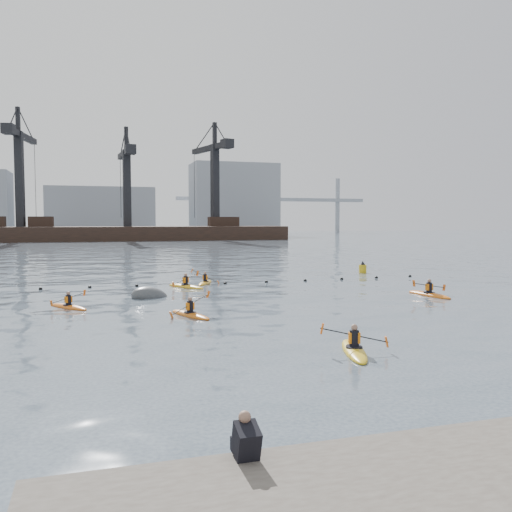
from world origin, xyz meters
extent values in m
plane|color=#3A4354|center=(0.00, 0.00, 0.00)|extent=(400.00, 400.00, 0.00)
cube|color=black|center=(-5.50, -5.80, 0.78)|extent=(0.38, 0.60, 0.67)
cube|color=black|center=(-5.50, -5.58, 0.62)|extent=(0.34, 0.40, 0.24)
sphere|color=#8C6651|center=(-5.50, -5.70, 1.16)|extent=(0.21, 0.21, 0.21)
sphere|color=black|center=(-11.00, 22.75, 0.03)|extent=(0.24, 0.24, 0.24)
sphere|color=black|center=(-8.00, 22.72, 0.03)|extent=(0.24, 0.24, 0.24)
sphere|color=black|center=(-5.00, 22.58, 0.03)|extent=(0.24, 0.24, 0.24)
sphere|color=black|center=(-2.00, 22.41, 0.03)|extent=(0.24, 0.24, 0.24)
sphere|color=black|center=(1.00, 22.28, 0.03)|extent=(0.24, 0.24, 0.24)
sphere|color=black|center=(4.00, 22.25, 0.03)|extent=(0.24, 0.24, 0.24)
sphere|color=black|center=(7.00, 22.34, 0.03)|extent=(0.24, 0.24, 0.24)
sphere|color=black|center=(10.00, 22.50, 0.03)|extent=(0.24, 0.24, 0.24)
sphere|color=black|center=(13.00, 22.66, 0.03)|extent=(0.24, 0.24, 0.24)
sphere|color=black|center=(16.00, 22.75, 0.03)|extent=(0.24, 0.24, 0.24)
cube|color=black|center=(0.00, 110.00, 0.85)|extent=(72.00, 12.00, 4.50)
cube|color=black|center=(-18.00, 110.00, 4.20)|extent=(5.00, 3.00, 2.20)
cube|color=black|center=(22.00, 110.00, 4.20)|extent=(7.00, 3.00, 2.20)
cube|color=black|center=(-22.00, 110.00, 13.10)|extent=(1.85, 1.85, 20.00)
cube|color=black|center=(-21.53, 112.66, 22.50)|extent=(4.31, 17.93, 1.20)
cube|color=black|center=(-23.09, 103.80, 22.50)|extent=(2.62, 2.94, 2.00)
cube|color=black|center=(-22.00, 110.00, 25.60)|extent=(0.93, 0.93, 5.00)
cube|color=black|center=(0.00, 110.00, 11.60)|extent=(1.73, 1.73, 17.00)
cube|color=black|center=(-0.20, 112.24, 19.50)|extent=(2.50, 15.05, 1.20)
cube|color=black|center=(0.46, 104.77, 19.50)|extent=(2.42, 2.78, 2.00)
cube|color=black|center=(0.00, 110.00, 22.60)|extent=(0.87, 0.87, 5.00)
cube|color=black|center=(20.00, 110.00, 12.60)|extent=(1.96, 1.96, 19.00)
cube|color=black|center=(19.34, 112.46, 21.50)|extent=(5.56, 16.73, 1.20)
cube|color=black|center=(21.54, 104.25, 21.50)|extent=(2.80, 3.08, 2.00)
cube|color=black|center=(20.00, 110.00, 24.60)|extent=(0.98, 0.98, 5.00)
cube|color=gray|center=(-5.00, 150.00, 7.00)|extent=(30.00, 14.00, 14.00)
cube|color=gray|center=(35.00, 150.00, 11.00)|extent=(26.00, 14.00, 22.00)
cube|color=gray|center=(55.00, 170.00, 12.00)|extent=(70.00, 2.00, 1.20)
cylinder|color=gray|center=(30.00, 170.00, 10.00)|extent=(1.60, 1.60, 20.00)
cylinder|color=gray|center=(80.00, 170.00, 10.00)|extent=(1.60, 1.60, 20.00)
ellipsoid|color=#C96012|center=(-3.55, 10.44, 0.04)|extent=(1.73, 3.13, 0.31)
cylinder|color=black|center=(-3.55, 10.44, 0.17)|extent=(0.76, 0.76, 0.06)
cylinder|color=black|center=(-3.55, 10.44, 0.44)|extent=(0.29, 0.29, 0.51)
cube|color=orange|center=(-3.55, 10.44, 0.46)|extent=(0.40, 0.33, 0.33)
sphere|color=#8C6651|center=(-3.55, 10.44, 0.78)|extent=(0.20, 0.20, 0.20)
cylinder|color=black|center=(-3.55, 10.44, 0.54)|extent=(1.87, 0.77, 0.84)
cube|color=#D85914|center=(-4.48, 10.07, 0.16)|extent=(0.21, 0.19, 0.32)
cube|color=#D85914|center=(-2.63, 10.81, 0.91)|extent=(0.21, 0.19, 0.32)
ellipsoid|color=gold|center=(0.46, 1.97, 0.04)|extent=(1.69, 3.40, 0.34)
cylinder|color=black|center=(0.46, 1.97, 0.18)|extent=(0.80, 0.80, 0.06)
cylinder|color=black|center=(0.46, 1.97, 0.47)|extent=(0.32, 0.32, 0.55)
cube|color=orange|center=(0.46, 1.97, 0.49)|extent=(0.43, 0.34, 0.36)
sphere|color=#8C6651|center=(0.46, 1.97, 0.84)|extent=(0.22, 0.22, 0.22)
cylinder|color=black|center=(0.46, 1.97, 0.58)|extent=(2.17, 0.75, 0.50)
cube|color=#D85914|center=(-0.56, 2.31, 0.79)|extent=(0.16, 0.18, 0.36)
cube|color=#D85914|center=(1.47, 1.64, 0.36)|extent=(0.16, 0.18, 0.36)
ellipsoid|color=orange|center=(-9.01, 14.50, 0.04)|extent=(2.19, 2.76, 0.30)
cylinder|color=black|center=(-9.01, 14.50, 0.16)|extent=(0.77, 0.77, 0.06)
cylinder|color=black|center=(-9.01, 14.50, 0.42)|extent=(0.28, 0.28, 0.48)
cube|color=orange|center=(-9.01, 14.50, 0.43)|extent=(0.39, 0.36, 0.31)
sphere|color=#8C6651|center=(-9.01, 14.50, 0.74)|extent=(0.19, 0.19, 0.19)
cylinder|color=black|center=(-9.01, 14.50, 0.51)|extent=(1.66, 1.19, 0.38)
cube|color=#D85914|center=(-9.78, 13.96, 0.35)|extent=(0.16, 0.16, 0.32)
cube|color=#D85914|center=(-8.24, 15.05, 0.67)|extent=(0.16, 0.16, 0.32)
ellipsoid|color=gold|center=(-0.29, 22.90, 0.04)|extent=(1.79, 2.91, 0.29)
cylinder|color=black|center=(-0.29, 22.90, 0.16)|extent=(0.73, 0.73, 0.06)
cylinder|color=black|center=(-0.29, 22.90, 0.41)|extent=(0.28, 0.28, 0.48)
cube|color=orange|center=(-0.29, 22.90, 0.43)|extent=(0.39, 0.32, 0.31)
sphere|color=#8C6651|center=(-0.29, 22.90, 0.74)|extent=(0.19, 0.19, 0.19)
cylinder|color=black|center=(-0.29, 22.90, 0.51)|extent=(1.69, 0.82, 0.88)
cube|color=#D85914|center=(-1.14, 23.30, 0.90)|extent=(0.21, 0.19, 0.30)
cube|color=#D85914|center=(0.56, 22.50, 0.11)|extent=(0.21, 0.19, 0.30)
ellipsoid|color=orange|center=(11.00, 13.02, 0.04)|extent=(1.08, 3.56, 0.35)
cylinder|color=black|center=(11.00, 13.02, 0.19)|extent=(0.72, 0.72, 0.07)
cylinder|color=black|center=(11.00, 13.02, 0.49)|extent=(0.33, 0.33, 0.57)
cube|color=orange|center=(11.00, 13.02, 0.51)|extent=(0.42, 0.28, 0.37)
sphere|color=#8C6651|center=(11.00, 13.02, 0.88)|extent=(0.23, 0.23, 0.23)
cylinder|color=black|center=(11.00, 13.02, 0.60)|extent=(2.37, 0.30, 0.43)
cube|color=#D85914|center=(12.11, 13.15, 0.42)|extent=(0.13, 0.16, 0.38)
cube|color=#D85914|center=(9.89, 12.90, 0.78)|extent=(0.13, 0.16, 0.38)
ellipsoid|color=gold|center=(-1.95, 21.16, 0.04)|extent=(2.28, 3.16, 0.33)
cylinder|color=black|center=(-1.95, 21.16, 0.18)|extent=(0.85, 0.85, 0.06)
cylinder|color=black|center=(-1.95, 21.16, 0.46)|extent=(0.31, 0.31, 0.54)
cube|color=orange|center=(-1.95, 21.16, 0.48)|extent=(0.44, 0.39, 0.35)
sphere|color=#8C6651|center=(-1.95, 21.16, 0.83)|extent=(0.22, 0.22, 0.22)
cylinder|color=black|center=(-1.95, 21.16, 0.57)|extent=(1.90, 1.17, 0.65)
cube|color=#D85914|center=(-2.85, 20.62, 0.28)|extent=(0.20, 0.20, 0.35)
cube|color=#D85914|center=(-1.05, 21.71, 0.85)|extent=(0.20, 0.20, 0.35)
ellipsoid|color=#3C3E41|center=(-4.69, 17.22, 0.00)|extent=(2.87, 2.32, 1.62)
cylinder|color=gold|center=(14.00, 26.74, 0.27)|extent=(0.63, 0.63, 0.81)
cone|color=black|center=(14.00, 26.74, 0.85)|extent=(0.39, 0.39, 0.31)
camera|label=1|loc=(-7.86, -14.06, 4.38)|focal=38.00mm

